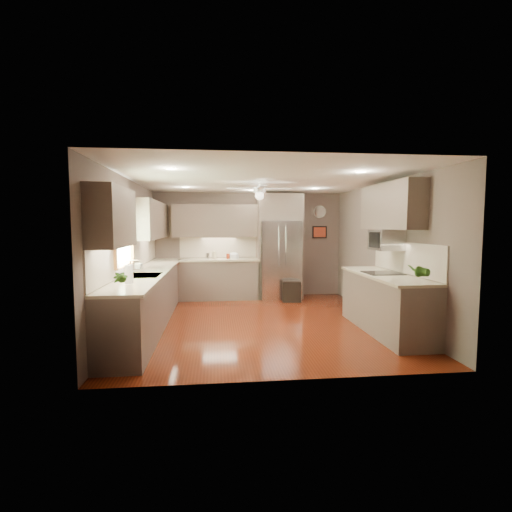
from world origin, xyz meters
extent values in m
plane|color=#4E180A|center=(0.00, 0.00, 0.00)|extent=(5.00, 5.00, 0.00)
plane|color=white|center=(0.00, 0.00, 2.50)|extent=(5.00, 5.00, 0.00)
plane|color=brown|center=(0.00, 2.50, 1.25)|extent=(4.50, 0.00, 4.50)
plane|color=brown|center=(0.00, -2.50, 1.25)|extent=(4.50, 0.00, 4.50)
plane|color=brown|center=(-2.25, 0.00, 1.25)|extent=(0.00, 5.00, 5.00)
plane|color=brown|center=(2.25, 0.00, 1.25)|extent=(0.00, 5.00, 5.00)
cylinder|color=silver|center=(-0.99, 2.21, 1.01)|extent=(0.10, 0.10, 0.14)
cylinder|color=#BBAD8C|center=(-0.83, 2.18, 1.03)|extent=(0.14, 0.14, 0.18)
cylinder|color=maroon|center=(-0.52, 2.20, 1.00)|extent=(0.09, 0.09, 0.12)
imported|color=white|center=(-2.08, -0.09, 1.04)|extent=(0.10, 0.10, 0.20)
imported|color=#2A5919|center=(-1.94, -1.93, 1.10)|extent=(0.20, 0.16, 0.33)
imported|color=#2A5919|center=(1.90, -1.78, 1.11)|extent=(0.23, 0.21, 0.34)
imported|color=#BBAD8C|center=(-0.38, 2.20, 0.97)|extent=(0.29, 0.29, 0.06)
cube|color=brown|center=(-1.95, 0.15, 0.45)|extent=(0.60, 4.70, 0.90)
cube|color=#BBB096|center=(-1.94, 0.15, 0.92)|extent=(0.65, 4.70, 0.04)
cube|color=#BFB39E|center=(-2.24, 0.15, 1.20)|extent=(0.02, 4.70, 0.50)
cube|color=brown|center=(-0.72, 2.20, 0.45)|extent=(1.85, 0.60, 0.90)
cube|color=#BBB096|center=(-0.72, 2.19, 0.92)|extent=(1.85, 0.65, 0.04)
cube|color=#BFB39E|center=(-0.72, 2.49, 1.20)|extent=(1.85, 0.02, 0.50)
cube|color=brown|center=(-2.08, -1.60, 1.83)|extent=(0.33, 1.20, 0.75)
cube|color=brown|center=(-2.08, 1.30, 1.83)|extent=(0.33, 2.40, 0.75)
cube|color=brown|center=(-0.72, 2.33, 1.83)|extent=(2.15, 0.33, 0.75)
cube|color=brown|center=(2.08, -0.55, 2.03)|extent=(0.33, 1.70, 0.75)
cube|color=#BFF2B2|center=(-2.23, -0.50, 1.55)|extent=(0.01, 1.00, 0.80)
cube|color=olive|center=(-2.21, -0.50, 1.98)|extent=(0.05, 1.12, 0.06)
cube|color=olive|center=(-2.21, -0.50, 1.12)|extent=(0.05, 1.12, 0.06)
cube|color=olive|center=(-2.21, -1.03, 1.55)|extent=(0.05, 0.06, 0.80)
cube|color=olive|center=(-2.21, 0.03, 1.55)|extent=(0.05, 0.06, 0.80)
cube|color=silver|center=(-1.93, -0.50, 0.93)|extent=(0.50, 0.70, 0.03)
cube|color=#262626|center=(-1.93, -0.50, 0.89)|extent=(0.44, 0.62, 0.05)
cylinder|color=silver|center=(-2.13, -0.50, 1.05)|extent=(0.02, 0.02, 0.24)
cylinder|color=silver|center=(-2.07, -0.50, 1.17)|extent=(0.16, 0.02, 0.02)
cube|color=silver|center=(0.70, 2.14, 0.91)|extent=(0.92, 0.72, 1.82)
cube|color=black|center=(0.70, 1.80, 0.66)|extent=(0.88, 0.02, 0.02)
cube|color=black|center=(0.70, 1.79, 1.25)|extent=(0.01, 0.02, 1.00)
cylinder|color=silver|center=(0.62, 1.76, 1.25)|extent=(0.02, 0.02, 0.90)
cylinder|color=silver|center=(0.78, 1.76, 1.25)|extent=(0.02, 0.02, 0.90)
cube|color=brown|center=(0.70, 2.20, 2.14)|extent=(1.04, 0.60, 0.63)
cube|color=brown|center=(0.20, 2.20, 0.91)|extent=(0.06, 0.60, 1.82)
cube|color=brown|center=(1.20, 2.20, 0.91)|extent=(0.06, 0.60, 1.82)
cube|color=brown|center=(1.93, -0.80, 0.45)|extent=(0.65, 2.20, 0.90)
cube|color=#BBB096|center=(1.91, -0.80, 0.92)|extent=(0.70, 2.20, 0.04)
cube|color=#BFB39E|center=(2.24, -0.80, 1.20)|extent=(0.02, 2.20, 0.50)
cube|color=black|center=(1.91, -0.70, 0.94)|extent=(0.56, 0.52, 0.01)
cube|color=silver|center=(2.03, -0.55, 1.48)|extent=(0.42, 0.55, 0.34)
cube|color=black|center=(1.82, -0.55, 1.48)|extent=(0.02, 0.40, 0.26)
cylinder|color=white|center=(0.00, 0.30, 2.46)|extent=(0.03, 0.03, 0.08)
cylinder|color=white|center=(0.00, 0.30, 2.36)|extent=(0.22, 0.22, 0.10)
sphere|color=white|center=(0.00, 0.30, 2.26)|extent=(0.16, 0.16, 0.16)
cube|color=white|center=(0.35, 0.30, 2.38)|extent=(0.48, 0.11, 0.01)
cube|color=white|center=(0.00, 0.65, 2.38)|extent=(0.11, 0.48, 0.01)
cube|color=white|center=(-0.35, 0.30, 2.38)|extent=(0.48, 0.11, 0.01)
cube|color=white|center=(0.00, -0.05, 2.38)|extent=(0.11, 0.48, 0.01)
cylinder|color=white|center=(-1.40, 1.30, 2.49)|extent=(0.14, 0.14, 0.01)
cylinder|color=white|center=(1.30, 1.30, 2.49)|extent=(0.14, 0.14, 0.01)
cylinder|color=white|center=(-1.40, -1.20, 2.49)|extent=(0.14, 0.14, 0.01)
cylinder|color=white|center=(1.30, -1.20, 2.49)|extent=(0.14, 0.14, 0.01)
cylinder|color=white|center=(0.00, 1.80, 2.49)|extent=(0.14, 0.14, 0.01)
cylinder|color=white|center=(1.75, 2.48, 2.05)|extent=(0.30, 0.03, 0.30)
cylinder|color=silver|center=(1.75, 2.47, 2.05)|extent=(0.29, 0.00, 0.29)
cube|color=black|center=(1.75, 2.48, 1.55)|extent=(0.36, 0.03, 0.30)
cube|color=#A93921|center=(1.75, 2.46, 1.55)|extent=(0.30, 0.01, 0.24)
cube|color=black|center=(0.90, 1.75, 0.23)|extent=(0.46, 0.46, 0.46)
cube|color=black|center=(0.90, 1.75, 0.46)|extent=(0.43, 0.43, 0.03)
cylinder|color=white|center=(-1.93, -1.46, 1.08)|extent=(0.11, 0.11, 0.25)
cylinder|color=silver|center=(-1.93, -1.46, 1.09)|extent=(0.02, 0.02, 0.27)
camera|label=1|loc=(-0.79, -6.44, 1.73)|focal=26.00mm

